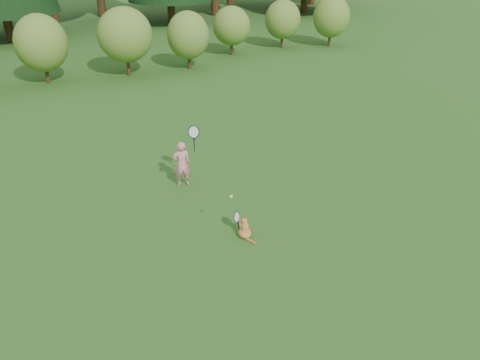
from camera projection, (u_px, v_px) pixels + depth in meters
ground at (252, 227)px, 9.91m from camera, size 100.00×100.00×0.00m
shrub_row at (80, 46)px, 19.06m from camera, size 28.00×3.00×2.80m
child at (182, 163)px, 11.25m from camera, size 0.68×0.45×1.73m
cat at (244, 227)px, 9.48m from camera, size 0.37×0.62×0.60m
tennis_ball at (231, 197)px, 8.99m from camera, size 0.07×0.07×0.07m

